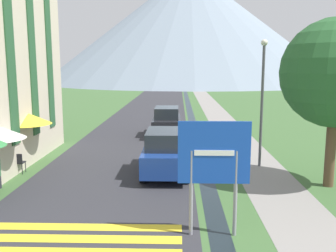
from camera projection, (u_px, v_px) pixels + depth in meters
The scene contains 13 objects.
ground_plane at pixel (177, 131), 25.05m from camera, with size 160.00×160.00×0.00m, color #3D6033.
road at pixel (151, 112), 34.99m from camera, with size 6.40×60.00×0.01m.
footpath at pixel (216, 113), 34.82m from camera, with size 2.20×60.00×0.01m.
drainage_channel at pixel (190, 113), 34.88m from camera, with size 0.60×60.00×0.00m.
crosswalk_marking at pixel (72, 245), 9.20m from camera, with size 5.44×2.54×0.01m.
mountain_distant at pixel (190, 26), 96.99m from camera, with size 75.32×75.32×28.78m.
road_sign at pixel (214, 162), 9.45m from camera, with size 1.83×0.11×3.01m.
parked_car_near at pixel (166, 152), 15.13m from camera, with size 1.86×4.03×1.82m.
parked_car_far at pixel (167, 121), 23.30m from camera, with size 1.79×3.82×1.82m.
cafe_chair_far_left at pixel (18, 161), 15.20m from camera, with size 0.40×0.40×0.85m.
cafe_umbrella_rear_yellow at pixel (26, 118), 16.27m from camera, with size 2.14×2.14×2.35m.
streetlamp at pixel (262, 93), 15.94m from camera, with size 0.28×0.28×5.45m.
tree_by_path at pixel (336, 73), 13.08m from camera, with size 3.86×3.86×6.05m.
Camera 1 is at (0.11, -4.67, 4.39)m, focal length 40.00 mm.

